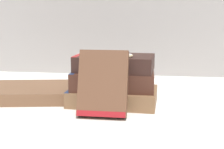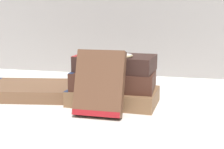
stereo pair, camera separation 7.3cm
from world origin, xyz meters
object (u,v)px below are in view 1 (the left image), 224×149
at_px(pocket_watch, 121,55).
at_px(book_flat_bottom, 111,96).
at_px(book_flat_middle, 111,79).
at_px(book_flat_top, 113,63).
at_px(book_side_left, 23,92).
at_px(book_leaning_front, 104,86).
at_px(reading_glasses, 95,88).

bearing_deg(pocket_watch, book_flat_bottom, 155.52).
height_order(book_flat_middle, book_flat_top, book_flat_top).
xyz_separation_m(book_side_left, book_leaning_front, (0.24, -0.11, 0.05)).
bearing_deg(book_flat_middle, reading_glasses, 115.05).
bearing_deg(book_side_left, pocket_watch, -16.61).
bearing_deg(book_leaning_front, reading_glasses, 105.91).
distance_m(book_side_left, book_leaning_front, 0.27).
bearing_deg(book_flat_middle, book_flat_bottom, -89.16).
bearing_deg(book_leaning_front, book_flat_middle, 89.59).
bearing_deg(reading_glasses, book_side_left, -153.40).
distance_m(pocket_watch, reading_glasses, 0.22).
bearing_deg(book_flat_top, book_flat_bottom, -97.59).
bearing_deg(book_flat_top, book_leaning_front, -88.30).
relative_size(book_flat_bottom, book_flat_middle, 1.08).
distance_m(book_flat_top, reading_glasses, 0.18).
bearing_deg(pocket_watch, book_side_left, 173.31).
bearing_deg(book_flat_middle, pocket_watch, -36.86).
distance_m(book_flat_bottom, book_leaning_front, 0.10).
distance_m(book_leaning_front, reading_glasses, 0.26).
height_order(book_side_left, pocket_watch, pocket_watch).
height_order(book_flat_bottom, book_side_left, book_flat_bottom).
height_order(book_flat_bottom, book_flat_middle, book_flat_middle).
relative_size(book_flat_top, reading_glasses, 1.78).
xyz_separation_m(book_flat_top, book_leaning_front, (-0.00, -0.10, -0.03)).
bearing_deg(book_leaning_front, book_side_left, 154.68).
xyz_separation_m(book_flat_top, reading_glasses, (-0.07, 0.13, -0.10)).
relative_size(book_flat_bottom, book_side_left, 0.82).
height_order(book_flat_middle, reading_glasses, book_flat_middle).
relative_size(book_flat_middle, book_side_left, 0.75).
xyz_separation_m(book_flat_middle, book_side_left, (-0.24, 0.01, -0.04)).
relative_size(book_leaning_front, pocket_watch, 2.46).
bearing_deg(book_flat_top, book_flat_middle, -115.20).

